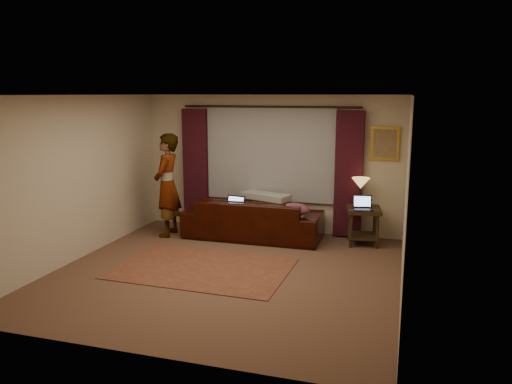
# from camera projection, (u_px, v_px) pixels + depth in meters

# --- Properties ---
(floor) EXTENTS (5.00, 5.00, 0.01)m
(floor) POSITION_uv_depth(u_px,v_px,m) (226.00, 273.00, 7.44)
(floor) COLOR brown
(floor) RESTS_ON ground
(ceiling) EXTENTS (5.00, 5.00, 0.02)m
(ceiling) POSITION_uv_depth(u_px,v_px,m) (224.00, 95.00, 6.93)
(ceiling) COLOR silver
(ceiling) RESTS_ON ground
(wall_back) EXTENTS (5.00, 0.02, 2.60)m
(wall_back) POSITION_uv_depth(u_px,v_px,m) (271.00, 164.00, 9.53)
(wall_back) COLOR beige
(wall_back) RESTS_ON ground
(wall_front) EXTENTS (5.00, 0.02, 2.60)m
(wall_front) POSITION_uv_depth(u_px,v_px,m) (137.00, 232.00, 4.84)
(wall_front) COLOR beige
(wall_front) RESTS_ON ground
(wall_left) EXTENTS (0.02, 5.00, 2.60)m
(wall_left) POSITION_uv_depth(u_px,v_px,m) (77.00, 178.00, 7.89)
(wall_left) COLOR beige
(wall_left) RESTS_ON ground
(wall_right) EXTENTS (0.02, 5.00, 2.60)m
(wall_right) POSITION_uv_depth(u_px,v_px,m) (406.00, 197.00, 6.48)
(wall_right) COLOR beige
(wall_right) RESTS_ON ground
(sheer_curtain) EXTENTS (2.50, 0.05, 1.80)m
(sheer_curtain) POSITION_uv_depth(u_px,v_px,m) (270.00, 154.00, 9.44)
(sheer_curtain) COLOR #93939A
(sheer_curtain) RESTS_ON wall_back
(drape_left) EXTENTS (0.50, 0.14, 2.30)m
(drape_left) POSITION_uv_depth(u_px,v_px,m) (196.00, 167.00, 9.88)
(drape_left) COLOR #340D17
(drape_left) RESTS_ON floor
(drape_right) EXTENTS (0.50, 0.14, 2.30)m
(drape_right) POSITION_uv_depth(u_px,v_px,m) (349.00, 174.00, 9.03)
(drape_right) COLOR #340D17
(drape_right) RESTS_ON floor
(curtain_rod) EXTENTS (0.04, 0.04, 3.40)m
(curtain_rod) POSITION_uv_depth(u_px,v_px,m) (269.00, 107.00, 9.22)
(curtain_rod) COLOR black
(curtain_rod) RESTS_ON wall_back
(picture_frame) EXTENTS (0.50, 0.04, 0.60)m
(picture_frame) POSITION_uv_depth(u_px,v_px,m) (385.00, 143.00, 8.83)
(picture_frame) COLOR gold
(picture_frame) RESTS_ON wall_back
(sofa) EXTENTS (2.51, 1.10, 1.01)m
(sofa) POSITION_uv_depth(u_px,v_px,m) (253.00, 211.00, 9.14)
(sofa) COLOR black
(sofa) RESTS_ON floor
(throw_blanket) EXTENTS (0.99, 0.65, 0.11)m
(throw_blanket) POSITION_uv_depth(u_px,v_px,m) (266.00, 182.00, 9.20)
(throw_blanket) COLOR #9D9C96
(throw_blanket) RESTS_ON sofa
(clothing_pile) EXTENTS (0.55, 0.43, 0.22)m
(clothing_pile) POSITION_uv_depth(u_px,v_px,m) (295.00, 210.00, 8.73)
(clothing_pile) COLOR brown
(clothing_pile) RESTS_ON sofa
(laptop_sofa) EXTENTS (0.42, 0.45, 0.26)m
(laptop_sofa) POSITION_uv_depth(u_px,v_px,m) (232.00, 204.00, 9.10)
(laptop_sofa) COLOR black
(laptop_sofa) RESTS_ON sofa
(area_rug) EXTENTS (2.64, 1.79, 0.01)m
(area_rug) POSITION_uv_depth(u_px,v_px,m) (202.00, 268.00, 7.58)
(area_rug) COLOR brown
(area_rug) RESTS_ON floor
(end_table) EXTENTS (0.66, 0.66, 0.67)m
(end_table) POSITION_uv_depth(u_px,v_px,m) (363.00, 226.00, 8.76)
(end_table) COLOR black
(end_table) RESTS_ON floor
(tiffany_lamp) EXTENTS (0.35, 0.35, 0.51)m
(tiffany_lamp) POSITION_uv_depth(u_px,v_px,m) (360.00, 192.00, 8.76)
(tiffany_lamp) COLOR #A18442
(tiffany_lamp) RESTS_ON end_table
(laptop_table) EXTENTS (0.39, 0.42, 0.23)m
(laptop_table) POSITION_uv_depth(u_px,v_px,m) (363.00, 203.00, 8.51)
(laptop_table) COLOR black
(laptop_table) RESTS_ON end_table
(person) EXTENTS (0.61, 0.61, 1.91)m
(person) POSITION_uv_depth(u_px,v_px,m) (167.00, 185.00, 9.21)
(person) COLOR #9D9C96
(person) RESTS_ON floor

